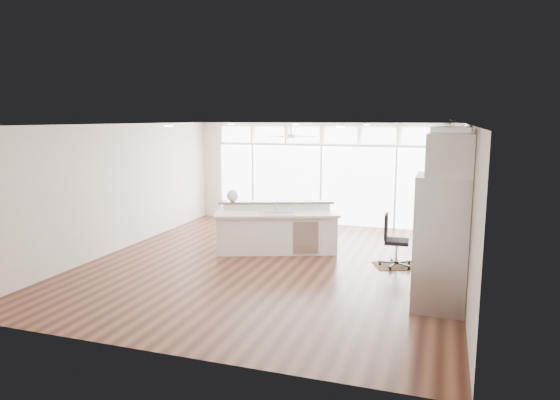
% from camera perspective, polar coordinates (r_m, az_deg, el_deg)
% --- Properties ---
extents(floor, '(7.00, 8.00, 0.02)m').
position_cam_1_polar(floor, '(9.86, -0.84, -7.32)').
color(floor, '#3B1B12').
rests_on(floor, ground).
extents(ceiling, '(7.00, 8.00, 0.02)m').
position_cam_1_polar(ceiling, '(9.45, -0.88, 8.63)').
color(ceiling, silver).
rests_on(ceiling, wall_back).
extents(wall_back, '(7.00, 0.04, 2.70)m').
position_cam_1_polar(wall_back, '(13.37, 4.82, 3.00)').
color(wall_back, beige).
rests_on(wall_back, floor).
extents(wall_front, '(7.00, 0.04, 2.70)m').
position_cam_1_polar(wall_front, '(6.00, -13.63, -5.06)').
color(wall_front, beige).
rests_on(wall_front, floor).
extents(wall_left, '(0.04, 8.00, 2.70)m').
position_cam_1_polar(wall_left, '(11.20, -18.02, 1.35)').
color(wall_left, beige).
rests_on(wall_left, floor).
extents(wall_right, '(0.04, 8.00, 2.70)m').
position_cam_1_polar(wall_right, '(9.04, 20.57, -0.60)').
color(wall_right, beige).
rests_on(wall_right, floor).
extents(glass_wall, '(5.80, 0.06, 2.08)m').
position_cam_1_polar(glass_wall, '(13.35, 4.74, 1.70)').
color(glass_wall, white).
rests_on(glass_wall, wall_back).
extents(transom_row, '(5.90, 0.06, 0.40)m').
position_cam_1_polar(transom_row, '(13.24, 4.82, 7.41)').
color(transom_row, white).
rests_on(transom_row, wall_back).
extents(desk_window, '(0.04, 0.85, 0.85)m').
position_cam_1_polar(desk_window, '(9.31, 20.33, 0.93)').
color(desk_window, silver).
rests_on(desk_window, wall_right).
extents(ceiling_fan, '(1.16, 1.16, 0.32)m').
position_cam_1_polar(ceiling_fan, '(12.27, 1.26, 7.76)').
color(ceiling_fan, white).
rests_on(ceiling_fan, ceiling).
extents(recessed_lights, '(3.40, 3.00, 0.02)m').
position_cam_1_polar(recessed_lights, '(9.64, -0.48, 8.52)').
color(recessed_lights, beige).
rests_on(recessed_lights, ceiling).
extents(oven_cabinet, '(0.64, 1.20, 2.50)m').
position_cam_1_polar(oven_cabinet, '(10.83, 18.49, 0.53)').
color(oven_cabinet, white).
rests_on(oven_cabinet, floor).
extents(desk_nook, '(0.72, 1.30, 0.76)m').
position_cam_1_polar(desk_nook, '(9.53, 17.94, -5.94)').
color(desk_nook, white).
rests_on(desk_nook, floor).
extents(upper_cabinets, '(0.64, 1.30, 0.64)m').
position_cam_1_polar(upper_cabinets, '(9.23, 18.81, 5.94)').
color(upper_cabinets, white).
rests_on(upper_cabinets, wall_right).
extents(refrigerator, '(0.76, 0.90, 2.00)m').
position_cam_1_polar(refrigerator, '(7.78, 17.87, -4.63)').
color(refrigerator, '#B5B5BA').
rests_on(refrigerator, floor).
extents(fridge_cabinet, '(0.64, 0.90, 0.60)m').
position_cam_1_polar(fridge_cabinet, '(7.58, 18.82, 4.94)').
color(fridge_cabinet, white).
rests_on(fridge_cabinet, wall_right).
extents(framed_photos, '(0.06, 0.22, 0.80)m').
position_cam_1_polar(framed_photos, '(9.94, 20.18, 0.57)').
color(framed_photos, black).
rests_on(framed_photos, wall_right).
extents(kitchen_island, '(2.78, 1.82, 1.03)m').
position_cam_1_polar(kitchen_island, '(10.55, -0.36, -3.26)').
color(kitchen_island, white).
rests_on(kitchen_island, floor).
extents(rug, '(0.99, 0.87, 0.01)m').
position_cam_1_polar(rug, '(9.95, 13.16, -7.33)').
color(rug, '#3D2213').
rests_on(rug, floor).
extents(office_chair, '(0.55, 0.51, 1.01)m').
position_cam_1_polar(office_chair, '(9.79, 13.21, -4.59)').
color(office_chair, black).
rests_on(office_chair, floor).
extents(fishbowl, '(0.34, 0.34, 0.26)m').
position_cam_1_polar(fishbowl, '(10.84, -5.44, 0.51)').
color(fishbowl, silver).
rests_on(fishbowl, kitchen_island).
extents(monitor, '(0.18, 0.54, 0.44)m').
position_cam_1_polar(monitor, '(9.39, 17.64, -2.37)').
color(monitor, black).
rests_on(monitor, desk_nook).
extents(keyboard, '(0.14, 0.33, 0.02)m').
position_cam_1_polar(keyboard, '(9.44, 16.54, -3.59)').
color(keyboard, silver).
rests_on(keyboard, desk_nook).
extents(potted_plant, '(0.27, 0.30, 0.23)m').
position_cam_1_polar(potted_plant, '(10.72, 18.86, 7.76)').
color(potted_plant, '#305122').
rests_on(potted_plant, oven_cabinet).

